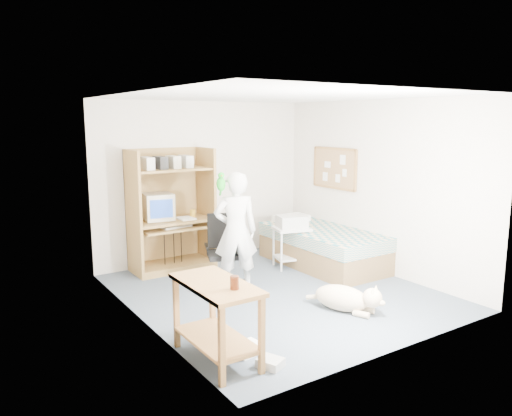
% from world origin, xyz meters
% --- Properties ---
extents(floor, '(4.00, 4.00, 0.00)m').
position_xyz_m(floor, '(0.00, 0.00, 0.00)').
color(floor, '#485361').
rests_on(floor, ground).
extents(wall_back, '(3.60, 0.02, 2.50)m').
position_xyz_m(wall_back, '(0.00, 2.00, 1.25)').
color(wall_back, beige).
rests_on(wall_back, floor).
extents(wall_right, '(0.02, 4.00, 2.50)m').
position_xyz_m(wall_right, '(1.80, 0.00, 1.25)').
color(wall_right, beige).
rests_on(wall_right, floor).
extents(wall_left, '(0.02, 4.00, 2.50)m').
position_xyz_m(wall_left, '(-1.80, 0.00, 1.25)').
color(wall_left, beige).
rests_on(wall_left, floor).
extents(ceiling, '(3.60, 4.00, 0.02)m').
position_xyz_m(ceiling, '(0.00, 0.00, 2.50)').
color(ceiling, white).
rests_on(ceiling, wall_back).
extents(computer_hutch, '(1.20, 0.63, 1.80)m').
position_xyz_m(computer_hutch, '(-0.70, 1.74, 0.82)').
color(computer_hutch, brown).
rests_on(computer_hutch, floor).
extents(bed, '(1.02, 2.02, 0.66)m').
position_xyz_m(bed, '(1.30, 0.62, 0.29)').
color(bed, brown).
rests_on(bed, floor).
extents(side_desk, '(0.50, 1.00, 0.75)m').
position_xyz_m(side_desk, '(-1.55, -1.20, 0.49)').
color(side_desk, brown).
rests_on(side_desk, floor).
extents(corkboard, '(0.04, 0.94, 0.66)m').
position_xyz_m(corkboard, '(1.77, 0.90, 1.45)').
color(corkboard, '#9B7A45').
rests_on(corkboard, wall_right).
extents(office_chair, '(0.54, 0.55, 0.94)m').
position_xyz_m(office_chair, '(-0.41, 0.70, 0.34)').
color(office_chair, black).
rests_on(office_chair, floor).
extents(person, '(0.67, 0.56, 1.56)m').
position_xyz_m(person, '(-0.38, 0.40, 0.78)').
color(person, silver).
rests_on(person, floor).
extents(parrot, '(0.11, 0.20, 0.32)m').
position_xyz_m(parrot, '(-0.58, 0.41, 1.43)').
color(parrot, '#169718').
rests_on(parrot, person).
extents(dog, '(0.56, 0.93, 0.37)m').
position_xyz_m(dog, '(0.29, -0.99, 0.16)').
color(dog, '#D3B68D').
rests_on(dog, floor).
extents(printer_cart, '(0.61, 0.54, 0.62)m').
position_xyz_m(printer_cart, '(0.84, 0.79, 0.41)').
color(printer_cart, silver).
rests_on(printer_cart, floor).
extents(printer, '(0.49, 0.42, 0.18)m').
position_xyz_m(printer, '(0.84, 0.79, 0.71)').
color(printer, beige).
rests_on(printer, printer_cart).
extents(crt_monitor, '(0.47, 0.48, 0.39)m').
position_xyz_m(crt_monitor, '(-0.89, 1.75, 0.96)').
color(crt_monitor, beige).
rests_on(crt_monitor, computer_hutch).
extents(keyboard, '(0.47, 0.22, 0.03)m').
position_xyz_m(keyboard, '(-0.68, 1.58, 0.67)').
color(keyboard, beige).
rests_on(keyboard, computer_hutch).
extents(pencil_cup, '(0.08, 0.08, 0.12)m').
position_xyz_m(pencil_cup, '(-0.38, 1.65, 0.82)').
color(pencil_cup, gold).
rests_on(pencil_cup, computer_hutch).
extents(drink_glass, '(0.08, 0.08, 0.12)m').
position_xyz_m(drink_glass, '(-1.50, -1.45, 0.81)').
color(drink_glass, '#3E190A').
rests_on(drink_glass, side_desk).
extents(floor_box_a, '(0.28, 0.23, 0.10)m').
position_xyz_m(floor_box_a, '(-1.25, -1.26, 0.05)').
color(floor_box_a, white).
rests_on(floor_box_a, floor).
extents(floor_box_b, '(0.25, 0.27, 0.08)m').
position_xyz_m(floor_box_b, '(-1.22, -1.60, 0.04)').
color(floor_box_b, '#B3B3AE').
rests_on(floor_box_b, floor).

